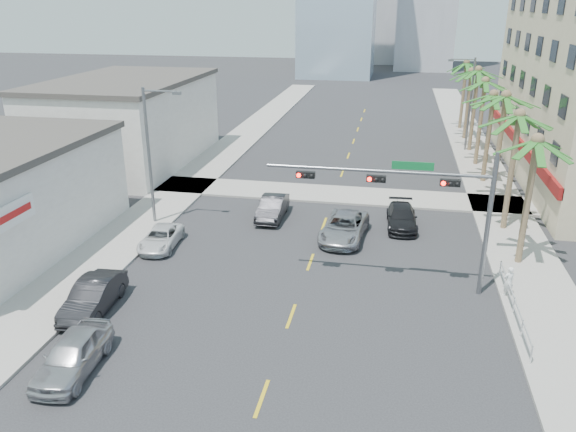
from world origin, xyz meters
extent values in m
plane|color=#262628|center=(0.00, 0.00, 0.00)|extent=(260.00, 260.00, 0.00)
cube|color=gray|center=(12.00, 20.00, 0.07)|extent=(4.00, 120.00, 0.15)
cube|color=gray|center=(-12.00, 20.00, 0.07)|extent=(4.00, 120.00, 0.15)
cube|color=gray|center=(0.00, 22.00, 0.07)|extent=(80.00, 4.00, 0.15)
cube|color=maroon|center=(14.40, 30.00, 3.00)|extent=(0.30, 28.00, 0.80)
cube|color=beige|center=(-19.50, 28.00, 3.60)|extent=(11.00, 18.00, 7.20)
cylinder|color=slate|center=(9.00, 8.00, 3.60)|extent=(0.24, 0.24, 7.20)
cylinder|color=slate|center=(3.50, 8.00, 6.20)|extent=(11.00, 0.16, 0.16)
cube|color=#0C662D|center=(5.20, 8.00, 6.55)|extent=(2.00, 0.05, 0.40)
cube|color=black|center=(7.00, 7.85, 5.85)|extent=(0.95, 0.28, 0.32)
sphere|color=#FF0C05|center=(6.68, 7.69, 5.85)|extent=(0.22, 0.22, 0.22)
cube|color=black|center=(3.50, 7.85, 5.85)|extent=(0.95, 0.28, 0.32)
sphere|color=#FF0C05|center=(3.18, 7.69, 5.85)|extent=(0.22, 0.22, 0.22)
cube|color=black|center=(0.00, 7.85, 5.85)|extent=(0.95, 0.28, 0.32)
sphere|color=#FF0C05|center=(-0.32, 7.69, 5.85)|extent=(0.22, 0.22, 0.22)
cylinder|color=brown|center=(11.60, 12.00, 3.60)|extent=(0.36, 0.36, 7.20)
cylinder|color=brown|center=(11.60, 17.20, 3.78)|extent=(0.36, 0.36, 7.56)
cylinder|color=brown|center=(11.60, 22.40, 3.96)|extent=(0.36, 0.36, 7.92)
cylinder|color=brown|center=(11.60, 27.60, 3.60)|extent=(0.36, 0.36, 7.20)
cylinder|color=brown|center=(11.60, 32.80, 3.78)|extent=(0.36, 0.36, 7.56)
cylinder|color=brown|center=(11.60, 38.00, 3.96)|extent=(0.36, 0.36, 7.92)
cylinder|color=brown|center=(11.60, 43.20, 3.60)|extent=(0.36, 0.36, 7.20)
cylinder|color=brown|center=(11.60, 48.40, 3.78)|extent=(0.36, 0.36, 7.56)
cylinder|color=slate|center=(-11.20, 14.00, 4.50)|extent=(0.20, 0.20, 9.00)
cylinder|color=slate|center=(-10.10, 14.00, 8.80)|extent=(2.20, 0.12, 0.12)
cube|color=slate|center=(-9.00, 14.00, 8.70)|extent=(0.50, 0.25, 0.18)
cylinder|color=slate|center=(11.20, 38.00, 4.50)|extent=(0.20, 0.20, 9.00)
cylinder|color=slate|center=(10.10, 38.00, 8.80)|extent=(2.20, 0.12, 0.12)
cube|color=slate|center=(9.00, 38.00, 8.70)|extent=(0.50, 0.25, 0.18)
cylinder|color=silver|center=(10.30, 6.00, 0.55)|extent=(0.08, 8.00, 0.08)
cylinder|color=silver|center=(10.30, 6.00, 0.90)|extent=(0.08, 8.00, 0.08)
cylinder|color=silver|center=(10.30, 2.00, 0.50)|extent=(0.08, 0.08, 1.00)
cylinder|color=silver|center=(10.30, 4.00, 0.50)|extent=(0.08, 0.08, 1.00)
cylinder|color=silver|center=(10.30, 6.00, 0.50)|extent=(0.08, 0.08, 1.00)
cylinder|color=silver|center=(10.30, 8.00, 0.50)|extent=(0.08, 0.08, 1.00)
cylinder|color=silver|center=(10.30, 10.00, 0.50)|extent=(0.08, 0.08, 1.00)
imported|color=#B2B2B7|center=(-7.80, -1.78, 0.78)|extent=(2.13, 4.68, 1.56)
imported|color=black|center=(-9.40, 2.73, 0.76)|extent=(1.91, 4.73, 1.53)
imported|color=silver|center=(-9.21, 10.37, 0.58)|extent=(2.23, 4.31, 1.16)
imported|color=black|center=(-3.64, 16.44, 0.74)|extent=(1.59, 4.52, 1.49)
imported|color=#A7A6AB|center=(1.54, 13.78, 0.76)|extent=(3.02, 5.66, 1.51)
imported|color=black|center=(5.07, 16.42, 0.67)|extent=(2.14, 4.74, 1.35)
imported|color=white|center=(10.30, 7.76, 0.94)|extent=(0.68, 0.58, 1.58)
camera|label=1|loc=(4.23, -18.72, 13.99)|focal=35.00mm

